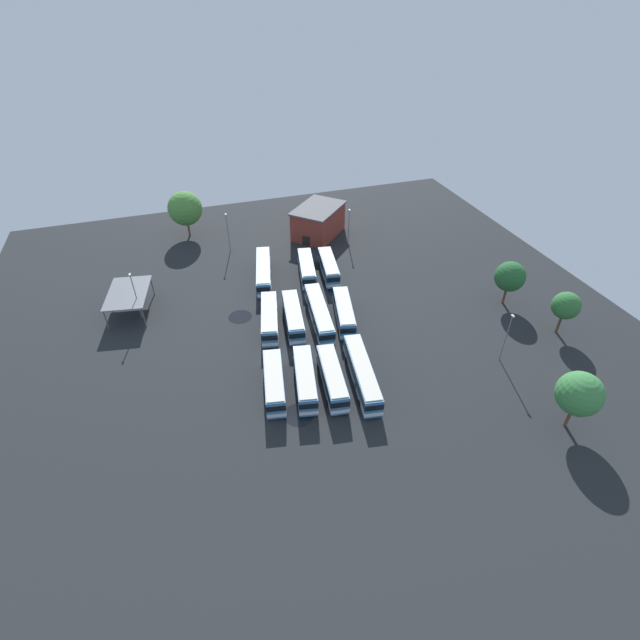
{
  "coord_description": "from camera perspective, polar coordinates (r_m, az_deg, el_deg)",
  "views": [
    {
      "loc": [
        -59.38,
        17.09,
        47.57
      ],
      "look_at": [
        -1.5,
        -1.93,
        1.46
      ],
      "focal_mm": 26.07,
      "sensor_mm": 36.0,
      "label": 1
    }
  ],
  "objects": [
    {
      "name": "tree_west_edge",
      "position": [
        106.92,
        -16.24,
        13.0
      ],
      "size": [
        7.32,
        7.32,
        10.06
      ],
      "color": "brown",
      "rests_on": "ground_plane"
    },
    {
      "name": "bus_row1_slot0",
      "position": [
        77.72,
        2.95,
        0.97
      ],
      "size": [
        11.58,
        5.11,
        3.37
      ],
      "color": "teal",
      "rests_on": "ground_plane"
    },
    {
      "name": "bus_row2_slot3",
      "position": [
        89.19,
        -6.94,
        5.94
      ],
      "size": [
        14.36,
        5.53,
        3.37
      ],
      "color": "teal",
      "rests_on": "ground_plane"
    },
    {
      "name": "bus_row0_slot3",
      "position": [
        65.32,
        -5.66,
        -7.62
      ],
      "size": [
        11.03,
        4.5,
        3.37
      ],
      "color": "teal",
      "rests_on": "ground_plane"
    },
    {
      "name": "bus_row0_slot2",
      "position": [
        65.5,
        -1.86,
        -7.25
      ],
      "size": [
        11.49,
        4.79,
        3.37
      ],
      "color": "teal",
      "rests_on": "ground_plane"
    },
    {
      "name": "tree_northwest",
      "position": [
        66.11,
        29.25,
        -7.91
      ],
      "size": [
        5.67,
        5.67,
        8.69
      ],
      "color": "brown",
      "rests_on": "ground_plane"
    },
    {
      "name": "puddle_front_lane",
      "position": [
        85.97,
        2.31,
        3.49
      ],
      "size": [
        4.02,
        4.02,
        0.01
      ],
      "primitive_type": "cylinder",
      "color": "black",
      "rests_on": "ground_plane"
    },
    {
      "name": "bus_row1_slot2",
      "position": [
        76.8,
        -3.32,
        0.45
      ],
      "size": [
        11.86,
        4.37,
        3.37
      ],
      "color": "teal",
      "rests_on": "ground_plane"
    },
    {
      "name": "bus_row2_slot0",
      "position": [
        89.99,
        1.06,
        6.53
      ],
      "size": [
        11.22,
        4.35,
        3.37
      ],
      "color": "teal",
      "rests_on": "ground_plane"
    },
    {
      "name": "lamp_post_by_building",
      "position": [
        99.03,
        -11.24,
        10.67
      ],
      "size": [
        0.56,
        0.28,
        8.36
      ],
      "color": "slate",
      "rests_on": "ground_plane"
    },
    {
      "name": "maintenance_shelter",
      "position": [
        85.23,
        -22.53,
        3.06
      ],
      "size": [
        11.21,
        8.23,
        3.94
      ],
      "color": "slate",
      "rests_on": "ground_plane"
    },
    {
      "name": "tree_south_edge",
      "position": [
        86.39,
        22.29,
        4.95
      ],
      "size": [
        5.21,
        5.21,
        8.08
      ],
      "color": "brown",
      "rests_on": "ground_plane"
    },
    {
      "name": "lamp_post_far_corner",
      "position": [
        82.52,
        -21.71,
        2.94
      ],
      "size": [
        0.56,
        0.28,
        8.66
      ],
      "color": "slate",
      "rests_on": "ground_plane"
    },
    {
      "name": "bus_row0_slot0",
      "position": [
        66.52,
        5.18,
        -6.57
      ],
      "size": [
        14.36,
        4.81,
        3.37
      ],
      "color": "teal",
      "rests_on": "ground_plane"
    },
    {
      "name": "bus_row2_slot1",
      "position": [
        89.52,
        -1.65,
        6.34
      ],
      "size": [
        11.41,
        4.74,
        3.37
      ],
      "color": "teal",
      "rests_on": "ground_plane"
    },
    {
      "name": "lamp_post_near_entrance",
      "position": [
        73.43,
        21.91,
        -1.83
      ],
      "size": [
        0.56,
        0.28,
        8.4
      ],
      "color": "slate",
      "rests_on": "ground_plane"
    },
    {
      "name": "tree_east_edge",
      "position": [
        82.71,
        27.96,
        1.56
      ],
      "size": [
        4.4,
        4.4,
        7.52
      ],
      "color": "brown",
      "rests_on": "ground_plane"
    },
    {
      "name": "bus_row0_slot1",
      "position": [
        65.66,
        1.5,
        -7.11
      ],
      "size": [
        11.52,
        4.15,
        3.37
      ],
      "color": "teal",
      "rests_on": "ground_plane"
    },
    {
      "name": "ground_plane",
      "position": [
        77.98,
        -1.69,
        -0.5
      ],
      "size": [
        108.0,
        108.0,
        0.0
      ],
      "primitive_type": "plane",
      "color": "black"
    },
    {
      "name": "bus_row1_slot3",
      "position": [
        76.72,
        -6.22,
        0.22
      ],
      "size": [
        11.86,
        5.05,
        3.37
      ],
      "color": "teal",
      "rests_on": "ground_plane"
    },
    {
      "name": "lamp_post_mid_lot",
      "position": [
        100.57,
        3.56,
        11.56
      ],
      "size": [
        0.56,
        0.28,
        7.78
      ],
      "color": "slate",
      "rests_on": "ground_plane"
    },
    {
      "name": "depot_building",
      "position": [
        104.41,
        -0.23,
        12.03
      ],
      "size": [
        14.37,
        14.37,
        6.57
      ],
      "color": "maroon",
      "rests_on": "ground_plane"
    },
    {
      "name": "puddle_back_corner",
      "position": [
        63.39,
        -2.62,
        -11.56
      ],
      "size": [
        4.14,
        4.14,
        0.01
      ],
      "primitive_type": "cylinder",
      "color": "black",
      "rests_on": "ground_plane"
    },
    {
      "name": "puddle_between_rows",
      "position": [
        80.71,
        -9.77,
        0.38
      ],
      "size": [
        4.04,
        4.04,
        0.01
      ],
      "primitive_type": "cylinder",
      "color": "black",
      "rests_on": "ground_plane"
    },
    {
      "name": "bus_row1_slot1",
      "position": [
        77.28,
        -0.11,
        0.79
      ],
      "size": [
        14.35,
        4.37,
        3.37
      ],
      "color": "teal",
      "rests_on": "ground_plane"
    }
  ]
}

